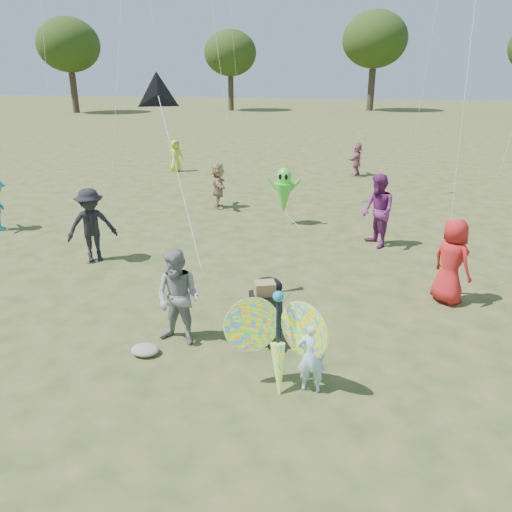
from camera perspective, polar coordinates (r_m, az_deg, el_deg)
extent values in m
plane|color=#51592B|center=(8.67, -0.79, -10.35)|extent=(160.00, 160.00, 0.00)
imported|color=#A9DAF0|center=(7.38, 6.35, -11.35)|extent=(0.43, 0.30, 1.14)
imported|color=gray|center=(8.53, -8.89, -4.75)|extent=(0.92, 0.78, 1.69)
ellipsoid|color=gray|center=(8.64, -12.57, -10.43)|extent=(0.48, 0.39, 0.15)
imported|color=red|center=(10.65, 21.46, -0.59)|extent=(0.98, 1.01, 1.75)
imported|color=black|center=(12.76, -18.29, 3.34)|extent=(1.35, 1.24, 1.82)
imported|color=tan|center=(17.14, -4.34, 8.03)|extent=(0.83, 1.49, 1.53)
imported|color=#712569|center=(13.53, 13.74, 5.01)|extent=(1.09, 1.18, 1.94)
imported|color=#C7DA33|center=(23.86, -9.17, 11.25)|extent=(0.82, 0.83, 1.45)
imported|color=#AB627D|center=(23.04, 11.43, 10.81)|extent=(0.76, 1.43, 1.47)
cube|color=black|center=(8.69, 1.07, -6.15)|extent=(0.74, 0.97, 0.71)
cube|color=black|center=(8.84, 1.05, -8.07)|extent=(0.63, 0.79, 0.10)
ellipsoid|color=black|center=(8.77, 1.40, -3.51)|extent=(0.51, 0.45, 0.33)
cylinder|color=black|center=(8.62, -0.99, -9.40)|extent=(0.15, 0.30, 0.30)
cylinder|color=black|center=(8.54, 2.20, -9.73)|extent=(0.15, 0.30, 0.30)
cylinder|color=black|center=(9.28, 1.59, -7.36)|extent=(0.13, 0.22, 0.22)
cylinder|color=black|center=(8.08, 0.43, -4.92)|extent=(0.42, 0.18, 0.03)
cube|color=#A77B50|center=(8.47, 1.02, -3.82)|extent=(0.42, 0.38, 0.26)
ellipsoid|color=red|center=(7.31, -0.47, -7.93)|extent=(0.98, 0.71, 1.24)
ellipsoid|color=red|center=(7.20, 5.51, -8.50)|extent=(0.98, 0.71, 1.24)
cylinder|color=black|center=(7.29, 2.52, -8.50)|extent=(0.06, 0.06, 1.00)
cone|color=red|center=(7.46, 2.61, -13.29)|extent=(0.36, 0.49, 0.93)
sphere|color=teal|center=(7.02, 2.56, -4.64)|extent=(0.16, 0.16, 0.16)
cone|color=black|center=(9.51, -11.15, 17.67)|extent=(0.89, 0.62, 0.81)
cylinder|color=silver|center=(8.76, -8.81, 8.76)|extent=(1.21, 1.50, 2.68)
cone|color=#43E235|center=(15.19, 3.18, 6.56)|extent=(0.56, 0.56, 0.95)
ellipsoid|color=#43E235|center=(15.05, 3.23, 8.96)|extent=(0.44, 0.39, 0.57)
ellipsoid|color=black|center=(14.88, 2.77, 9.03)|extent=(0.10, 0.05, 0.17)
ellipsoid|color=black|center=(14.85, 3.47, 9.00)|extent=(0.10, 0.05, 0.17)
cylinder|color=#43E235|center=(15.15, 2.08, 8.09)|extent=(0.43, 0.10, 0.49)
cylinder|color=#43E235|center=(15.06, 4.35, 7.97)|extent=(0.43, 0.10, 0.49)
cylinder|color=silver|center=(15.11, 4.14, 4.11)|extent=(0.61, 0.41, 0.41)
cylinder|color=silver|center=(15.68, -4.43, 22.66)|extent=(1.39, 1.59, 7.52)
cylinder|color=#3A2D21|center=(61.15, -20.05, 17.11)|extent=(0.70, 0.70, 4.20)
ellipsoid|color=#2B4214|center=(61.16, -20.65, 21.66)|extent=(6.60, 6.60, 5.61)
cylinder|color=#3A2D21|center=(61.35, -2.88, 18.05)|extent=(0.63, 0.63, 3.78)
ellipsoid|color=#2B4214|center=(61.32, -2.96, 22.17)|extent=(5.94, 5.94, 5.05)
cylinder|color=#3A2D21|center=(62.29, 13.01, 18.01)|extent=(0.77, 0.77, 4.62)
ellipsoid|color=#2B4214|center=(62.34, 13.44, 22.95)|extent=(7.26, 7.26, 6.17)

